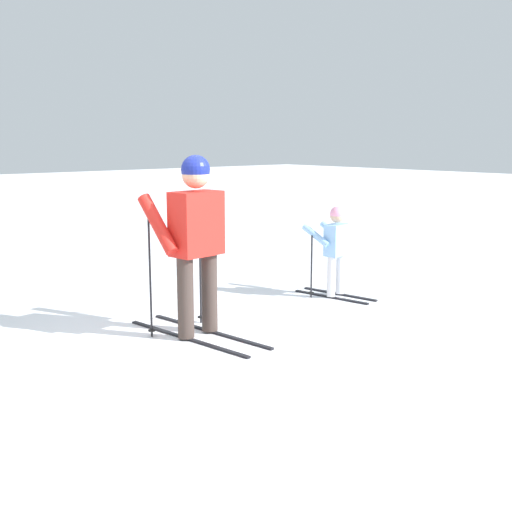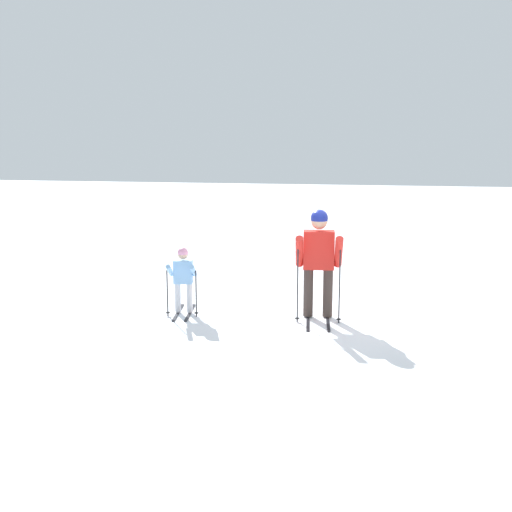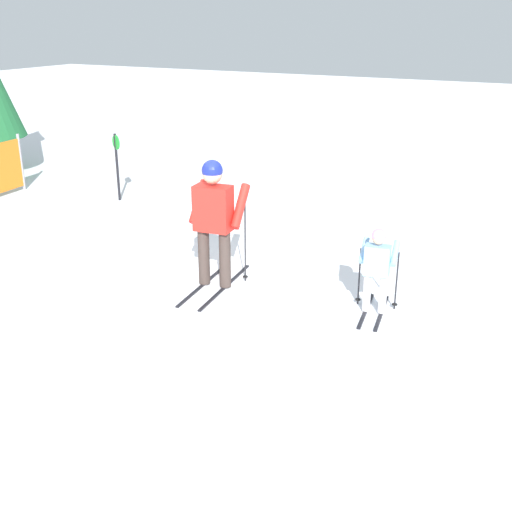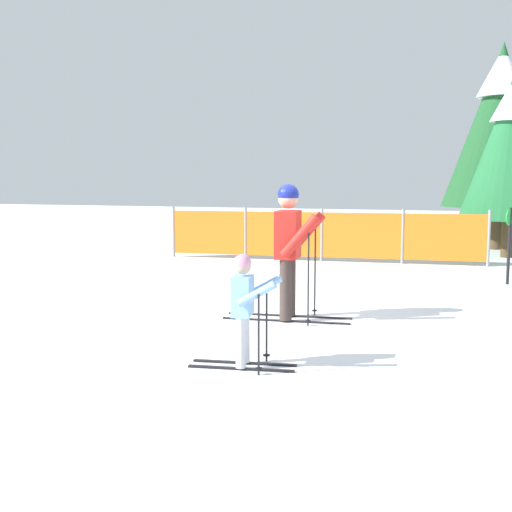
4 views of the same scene
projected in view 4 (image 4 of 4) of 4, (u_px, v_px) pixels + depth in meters
name	position (u px, v px, depth m)	size (l,w,h in m)	color
ground_plane	(286.00, 314.00, 8.49)	(60.00, 60.00, 0.00)	white
skier_adult	(290.00, 240.00, 8.07)	(1.65, 0.77, 1.72)	black
skier_child	(245.00, 302.00, 6.04)	(1.04, 0.52, 1.09)	black
safety_fence	(322.00, 235.00, 13.93)	(6.90, 0.64, 1.16)	gray
conifer_far	(512.00, 144.00, 14.42)	(2.24, 2.24, 4.15)	#4C3823
conifer_near	(501.00, 123.00, 16.06)	(2.78, 2.78, 5.17)	#4C3823
trail_marker	(509.00, 237.00, 10.82)	(0.14, 0.26, 1.31)	black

